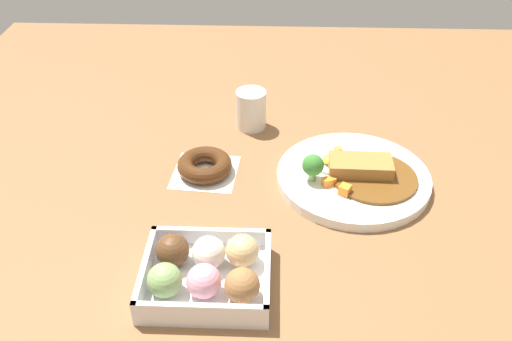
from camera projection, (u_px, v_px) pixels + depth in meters
ground_plane at (289, 201)px, 0.96m from camera, size 1.60×1.60×0.00m
curry_plate at (353, 176)px, 0.99m from camera, size 0.27×0.27×0.07m
donut_box at (206, 271)px, 0.78m from camera, size 0.18×0.15×0.06m
chocolate_ring_donut at (205, 166)px, 1.01m from camera, size 0.13×0.13×0.03m
coffee_mug at (251, 109)px, 1.13m from camera, size 0.06×0.06×0.08m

